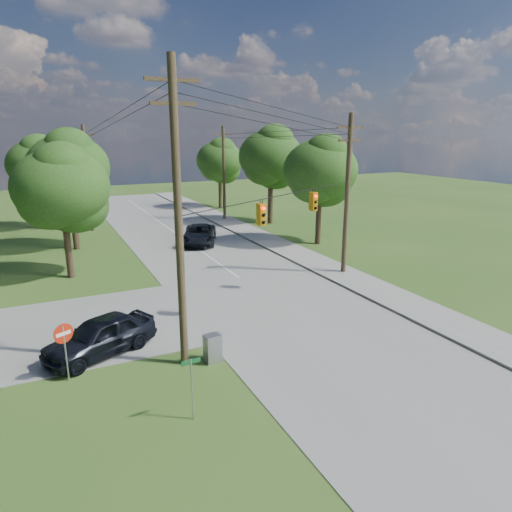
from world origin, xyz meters
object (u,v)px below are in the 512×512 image
pole_sw (178,216)px  do_not_enter_sign (64,340)px  pole_north_w (88,178)px  control_cabinet (213,348)px  car_main_north (199,234)px  pole_ne (347,193)px  car_cross_dark (100,336)px  pole_north_e (224,173)px

pole_sw → do_not_enter_sign: (-4.47, 0.60, -4.50)m
pole_north_w → control_cabinet: bearing=-87.1°
pole_sw → control_cabinet: 5.74m
car_main_north → pole_ne: bearing=-40.6°
car_cross_dark → pole_ne: bearing=82.9°
pole_sw → do_not_enter_sign: pole_sw is taller
control_cabinet → do_not_enter_sign: do_not_enter_sign is taller
pole_north_w → car_main_north: bearing=-51.4°
car_main_north → control_cabinet: (-6.23, -20.28, -0.22)m
car_main_north → do_not_enter_sign: 22.64m
pole_north_e → do_not_enter_sign: bearing=-121.8°
pole_north_e → pole_north_w: 13.90m
pole_north_w → car_main_north: pole_north_w is taller
pole_sw → pole_ne: (13.50, 7.60, -0.76)m
pole_north_w → do_not_enter_sign: bearing=-98.0°
pole_sw → pole_north_e: 32.55m
pole_sw → control_cabinet: (1.10, -0.37, -5.62)m
pole_north_e → car_main_north: bearing=-122.5°
pole_sw → car_cross_dark: 6.57m
pole_north_e → pole_north_w: size_ratio=1.00×
pole_ne → car_cross_dark: 17.96m
pole_ne → control_cabinet: 15.52m
pole_north_e → do_not_enter_sign: size_ratio=4.21×
control_cabinet → car_cross_dark: bearing=138.8°
car_main_north → pole_north_w: bearing=151.3°
car_main_north → do_not_enter_sign: size_ratio=2.42×
pole_north_w → car_cross_dark: size_ratio=2.04×
pole_sw → pole_north_w: 29.62m
car_cross_dark → pole_north_w: bearing=149.6°
car_main_north → do_not_enter_sign: bearing=-98.7°
pole_ne → pole_north_e: pole_ne is taller
pole_sw → pole_ne: bearing=29.4°
car_main_north → control_cabinet: 21.22m
pole_ne → control_cabinet: pole_ne is taller
car_cross_dark → control_cabinet: (4.13, -2.67, -0.26)m
pole_north_e → car_cross_dark: pole_north_e is taller
pole_ne → car_cross_dark: bearing=-162.2°
car_main_north → do_not_enter_sign: (-11.80, -19.31, 0.90)m
pole_sw → car_main_north: (7.33, 19.91, -5.40)m
pole_north_e → car_cross_dark: size_ratio=2.04×
pole_north_e → control_cabinet: pole_north_e is taller
car_cross_dark → do_not_enter_sign: (-1.44, -1.70, 0.86)m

